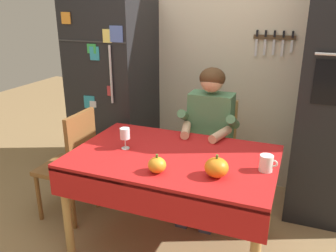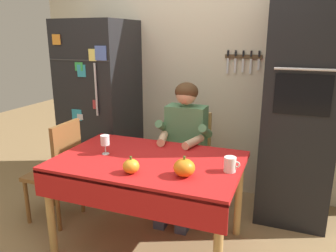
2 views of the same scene
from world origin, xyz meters
name	(u,v)px [view 1 (image 1 of 2)]	position (x,y,z in m)	size (l,w,h in m)	color
ground_plane	(168,251)	(0.00, 0.00, 0.00)	(10.00, 10.00, 0.00)	#93754C
back_wall_assembly	(225,51)	(0.05, 1.35, 1.30)	(3.70, 0.13, 2.60)	beige
refrigerator	(114,92)	(-0.95, 0.96, 0.90)	(0.68, 0.71, 1.80)	black
dining_table	(172,167)	(0.00, 0.08, 0.66)	(1.40, 0.90, 0.74)	tan
chair_behind_person	(213,146)	(0.09, 0.87, 0.51)	(0.40, 0.40, 0.93)	tan
seated_person	(208,130)	(0.09, 0.68, 0.74)	(0.47, 0.55, 1.25)	#38384C
chair_left_side	(73,161)	(-0.90, 0.16, 0.51)	(0.40, 0.40, 0.93)	brown
coffee_mug	(266,163)	(0.62, 0.08, 0.79)	(0.11, 0.08, 0.10)	white
wine_glass	(125,134)	(-0.36, 0.07, 0.85)	(0.07, 0.07, 0.16)	white
pumpkin_large	(217,167)	(0.35, -0.10, 0.80)	(0.14, 0.14, 0.14)	orange
pumpkin_medium	(157,165)	(0.00, -0.18, 0.79)	(0.11, 0.11, 0.12)	orange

